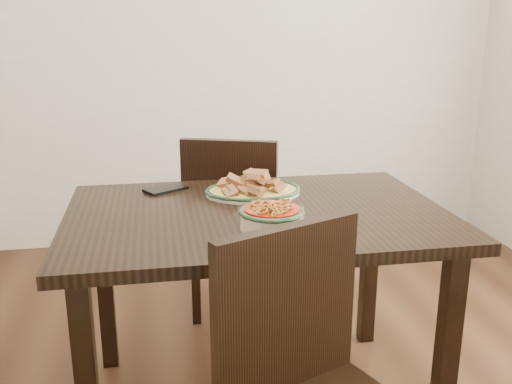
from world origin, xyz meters
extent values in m
cube|color=beige|center=(0.00, 1.75, 1.30)|extent=(3.50, 0.10, 2.60)
cube|color=black|center=(-0.10, 0.01, 0.73)|extent=(1.28, 0.85, 0.04)
cube|color=black|center=(0.46, -0.34, 0.35)|extent=(0.06, 0.06, 0.71)
cube|color=black|center=(-0.66, 0.35, 0.35)|extent=(0.06, 0.06, 0.71)
cube|color=black|center=(0.46, 0.35, 0.35)|extent=(0.06, 0.06, 0.71)
cube|color=black|center=(-0.06, 0.73, 0.43)|extent=(0.54, 0.54, 0.04)
cube|color=black|center=(0.16, 0.83, 0.21)|extent=(0.04, 0.04, 0.41)
cube|color=black|center=(-0.16, 0.95, 0.21)|extent=(0.04, 0.04, 0.41)
cube|color=black|center=(0.04, 0.51, 0.21)|extent=(0.04, 0.04, 0.41)
cube|color=black|center=(-0.28, 0.63, 0.21)|extent=(0.04, 0.04, 0.41)
cube|color=black|center=(-0.13, 0.55, 0.67)|extent=(0.41, 0.18, 0.44)
cube|color=black|center=(-0.12, -0.54, 0.67)|extent=(0.40, 0.20, 0.44)
ellipsoid|color=beige|center=(-0.08, 0.20, 0.76)|extent=(0.35, 0.27, 0.02)
ellipsoid|color=gold|center=(-0.08, 0.20, 0.76)|extent=(0.34, 0.26, 0.01)
torus|color=#16321B|center=(-0.08, 0.20, 0.77)|extent=(0.27, 0.27, 0.01)
cylinder|color=beige|center=(-0.09, -0.18, 0.78)|extent=(0.20, 0.20, 0.06)
torus|color=#1B3C21|center=(-0.09, -0.18, 0.81)|extent=(0.21, 0.21, 0.02)
cylinder|color=#991507|center=(-0.09, -0.18, 0.81)|extent=(0.17, 0.17, 0.01)
cube|color=black|center=(-0.40, 0.31, 0.76)|extent=(0.18, 0.15, 0.01)
cube|color=maroon|center=(-0.04, 0.31, 0.76)|extent=(0.15, 0.14, 0.01)
camera|label=1|loc=(-0.43, -1.81, 1.35)|focal=40.00mm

